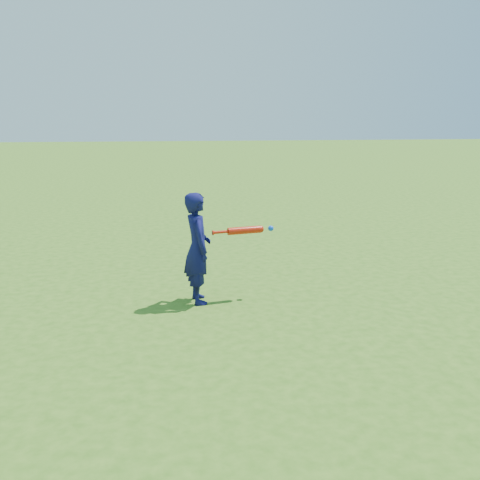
{
  "coord_description": "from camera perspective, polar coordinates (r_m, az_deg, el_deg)",
  "views": [
    {
      "loc": [
        -0.45,
        -5.34,
        2.05
      ],
      "look_at": [
        0.42,
        0.51,
        0.68
      ],
      "focal_mm": 40.0,
      "sensor_mm": 36.0,
      "label": 1
    }
  ],
  "objects": [
    {
      "name": "bat_swing",
      "position": [
        6.03,
        0.76,
        1.06
      ],
      "size": [
        0.72,
        0.19,
        0.08
      ],
      "rotation": [
        0.0,
        0.0,
        0.19
      ],
      "color": "red",
      "rests_on": "ground"
    },
    {
      "name": "ground",
      "position": [
        5.74,
        -3.44,
        -7.88
      ],
      "size": [
        80.0,
        80.0,
        0.0
      ],
      "primitive_type": "plane",
      "color": "#366518",
      "rests_on": "ground"
    },
    {
      "name": "child",
      "position": [
        5.94,
        -4.55,
        -0.87
      ],
      "size": [
        0.35,
        0.49,
        1.24
      ],
      "primitive_type": "imported",
      "rotation": [
        0.0,
        0.0,
        1.7
      ],
      "color": "#0F0F46",
      "rests_on": "ground"
    }
  ]
}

